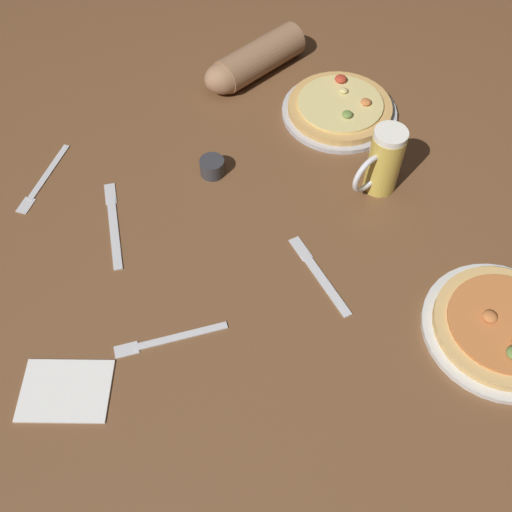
{
  "coord_description": "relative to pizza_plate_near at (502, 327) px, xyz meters",
  "views": [
    {
      "loc": [
        -0.23,
        -0.65,
        0.99
      ],
      "look_at": [
        0.0,
        0.0,
        0.02
      ],
      "focal_mm": 41.82,
      "sensor_mm": 36.0,
      "label": 1
    }
  ],
  "objects": [
    {
      "name": "fork_spare",
      "position": [
        -0.75,
        0.67,
        -0.01
      ],
      "size": [
        0.14,
        0.18,
        0.01
      ],
      "color": "silver",
      "rests_on": "ground_plane"
    },
    {
      "name": "fork_left",
      "position": [
        -0.59,
        0.19,
        -0.01
      ],
      "size": [
        0.21,
        0.03,
        0.01
      ],
      "color": "silver",
      "rests_on": "ground_plane"
    },
    {
      "name": "knife_right",
      "position": [
        -0.63,
        0.49,
        -0.01
      ],
      "size": [
        0.05,
        0.24,
        0.01
      ],
      "color": "silver",
      "rests_on": "ground_plane"
    },
    {
      "name": "ramekin_sauce",
      "position": [
        -0.39,
        0.56,
        0.0
      ],
      "size": [
        0.06,
        0.06,
        0.04
      ],
      "primitive_type": "cylinder",
      "color": "#333338",
      "rests_on": "ground_plane"
    },
    {
      "name": "pizza_plate_near",
      "position": [
        0.0,
        0.0,
        0.0
      ],
      "size": [
        0.29,
        0.29,
        0.05
      ],
      "color": "silver",
      "rests_on": "ground_plane"
    },
    {
      "name": "napkin_folded",
      "position": [
        -0.78,
        0.15,
        -0.01
      ],
      "size": [
        0.19,
        0.16,
        0.01
      ],
      "primitive_type": "cube",
      "rotation": [
        0.0,
        0.0,
        -0.35
      ],
      "color": "white",
      "rests_on": "ground_plane"
    },
    {
      "name": "pizza_plate_far",
      "position": [
        -0.04,
        0.65,
        0.0
      ],
      "size": [
        0.28,
        0.28,
        0.05
      ],
      "color": "#B2B2B7",
      "rests_on": "ground_plane"
    },
    {
      "name": "ground_plane",
      "position": [
        -0.38,
        0.3,
        -0.03
      ],
      "size": [
        2.4,
        2.4,
        0.03
      ],
      "primitive_type": "cube",
      "color": "brown"
    },
    {
      "name": "beer_mug_dark",
      "position": [
        -0.06,
        0.4,
        0.06
      ],
      "size": [
        0.13,
        0.08,
        0.16
      ],
      "color": "gold",
      "rests_on": "ground_plane"
    },
    {
      "name": "knife_spare",
      "position": [
        -0.27,
        0.23,
        -0.01
      ],
      "size": [
        0.05,
        0.21,
        0.01
      ],
      "color": "silver",
      "rests_on": "ground_plane"
    },
    {
      "name": "diner_arm",
      "position": [
        -0.2,
        0.86,
        0.03
      ],
      "size": [
        0.29,
        0.18,
        0.09
      ],
      "color": "#936B4C",
      "rests_on": "ground_plane"
    }
  ]
}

